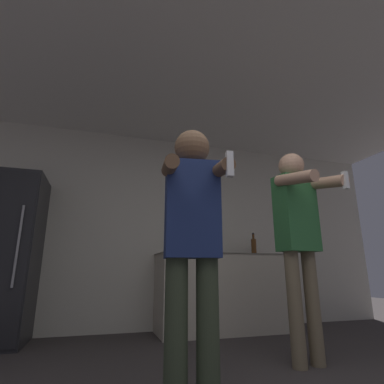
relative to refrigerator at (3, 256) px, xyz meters
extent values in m
cube|color=beige|center=(1.62, 0.36, 0.40)|extent=(7.00, 0.06, 2.55)
cube|color=silver|center=(1.62, -1.20, 1.70)|extent=(7.00, 3.57, 0.05)
cube|color=#262628|center=(0.00, 0.01, 0.00)|extent=(0.65, 0.65, 1.74)
cylinder|color=#99999E|center=(0.21, -0.35, 0.09)|extent=(0.02, 0.02, 0.78)
cube|color=#BCB29E|center=(2.47, 0.02, -0.41)|extent=(1.61, 0.62, 0.92)
cube|color=#676256|center=(2.47, 0.02, 0.05)|extent=(1.64, 0.65, 0.01)
cylinder|color=silver|center=(2.43, 0.11, 0.14)|extent=(0.09, 0.09, 0.17)
cylinder|color=silver|center=(2.43, 0.11, 0.27)|extent=(0.03, 0.03, 0.08)
sphere|color=silver|center=(2.43, 0.11, 0.30)|extent=(0.03, 0.03, 0.03)
cylinder|color=#563314|center=(2.99, 0.11, 0.17)|extent=(0.07, 0.07, 0.22)
cylinder|color=#563314|center=(2.99, 0.11, 0.31)|extent=(0.03, 0.03, 0.07)
sphere|color=black|center=(2.99, 0.11, 0.35)|extent=(0.03, 0.03, 0.03)
cylinder|color=black|center=(2.08, 0.11, 0.18)|extent=(0.06, 0.06, 0.24)
cylinder|color=black|center=(2.08, 0.11, 0.33)|extent=(0.03, 0.03, 0.06)
sphere|color=silver|center=(2.08, 0.11, 0.36)|extent=(0.03, 0.03, 0.03)
cylinder|color=#38422D|center=(1.40, -1.88, -0.48)|extent=(0.13, 0.13, 0.78)
cylinder|color=#38422D|center=(1.58, -1.91, -0.48)|extent=(0.13, 0.13, 0.78)
cube|color=navy|center=(1.49, -1.90, 0.21)|extent=(0.35, 0.24, 0.59)
sphere|color=brown|center=(1.49, -1.90, 0.62)|extent=(0.23, 0.23, 0.23)
cylinder|color=brown|center=(1.32, -2.03, 0.42)|extent=(0.13, 0.34, 0.14)
cylinder|color=brown|center=(1.62, -2.08, 0.42)|extent=(0.13, 0.34, 0.14)
cube|color=white|center=(1.60, -2.23, 0.40)|extent=(0.04, 0.04, 0.14)
cylinder|color=#75664C|center=(2.48, -1.44, -0.43)|extent=(0.11, 0.11, 0.87)
cylinder|color=#75664C|center=(2.66, -1.42, -0.43)|extent=(0.11, 0.11, 0.87)
cube|color=#2D6B38|center=(2.57, -1.43, 0.33)|extent=(0.35, 0.23, 0.65)
sphere|color=tan|center=(2.57, -1.43, 0.77)|extent=(0.23, 0.23, 0.23)
cylinder|color=tan|center=(2.44, -1.65, 0.57)|extent=(0.14, 0.43, 0.17)
cylinder|color=tan|center=(2.75, -1.62, 0.57)|extent=(0.14, 0.43, 0.17)
cube|color=white|center=(2.78, -1.82, 0.53)|extent=(0.04, 0.04, 0.14)
camera|label=1|loc=(0.97, -3.62, -0.16)|focal=28.00mm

